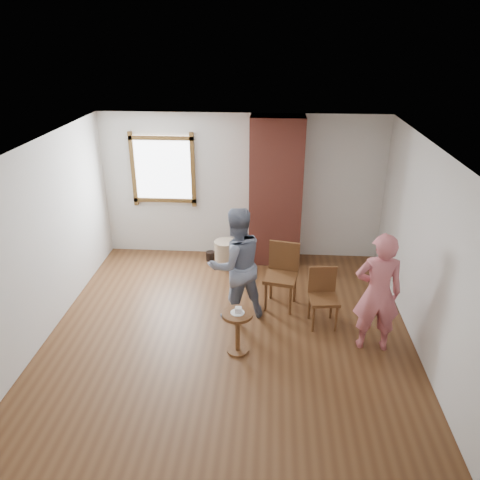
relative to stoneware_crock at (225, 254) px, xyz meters
The scene contains 12 objects.
ground 2.19m from the stoneware_crock, 83.31° to the right, with size 5.50×5.50×0.00m, color brown.
room_shell 2.22m from the stoneware_crock, 82.78° to the right, with size 5.04×5.52×2.62m.
brick_chimney 1.40m from the stoneware_crock, 21.43° to the left, with size 0.90×0.50×2.60m, color #A64A3A.
stoneware_crock is the anchor object (origin of this frame).
dark_pot 0.42m from the stoneware_crock, 141.98° to the left, with size 0.16×0.16×0.16m, color black.
dining_chair_left 1.55m from the stoneware_crock, 49.94° to the right, with size 0.55×0.55×0.99m.
dining_chair_right 2.25m from the stoneware_crock, 46.41° to the right, with size 0.44×0.44×0.85m.
side_table 2.42m from the stoneware_crock, 80.65° to the right, with size 0.40×0.40×0.60m.
cake_plate 2.44m from the stoneware_crock, 80.65° to the right, with size 0.18×0.18×0.01m, color white.
cake_slice 2.45m from the stoneware_crock, 80.42° to the right, with size 0.08×0.07×0.06m, color silver.
man 1.69m from the stoneware_crock, 78.64° to the right, with size 0.83×0.64×1.70m, color #151E3A.
person_pink 3.11m from the stoneware_crock, 44.91° to the right, with size 0.60×0.39×1.65m, color #CE676F.
Camera 1 is at (0.52, -5.21, 3.89)m, focal length 35.00 mm.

